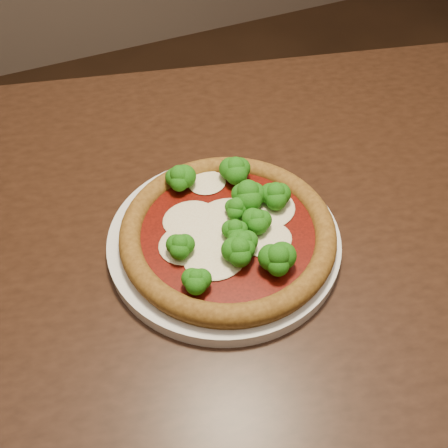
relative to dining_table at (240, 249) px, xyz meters
name	(u,v)px	position (x,y,z in m)	size (l,w,h in m)	color
floor	(316,441)	(0.15, -0.15, -0.65)	(4.00, 4.00, 0.00)	black
dining_table	(240,249)	(0.00, 0.00, 0.00)	(1.45, 1.04, 0.75)	black
plate	(224,240)	(-0.05, -0.06, 0.11)	(0.30, 0.30, 0.02)	silver
pizza	(230,228)	(-0.05, -0.06, 0.13)	(0.27, 0.27, 0.06)	brown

